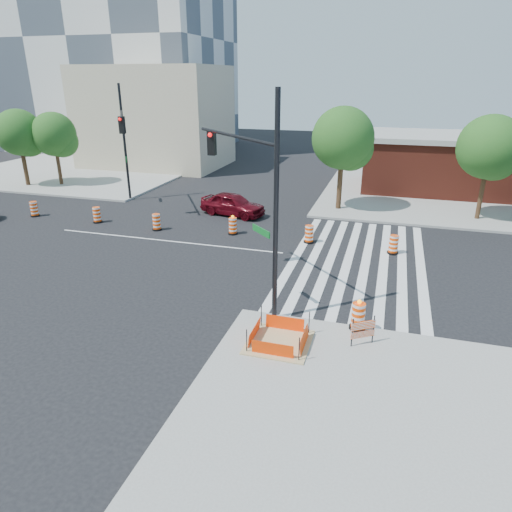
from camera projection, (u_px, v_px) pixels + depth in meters
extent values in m
plane|color=black|center=(166.00, 241.00, 26.58)|extent=(120.00, 120.00, 0.00)
cube|color=gray|center=(462.00, 191.00, 37.82)|extent=(22.00, 22.00, 0.15)
cube|color=gray|center=(89.00, 168.00, 47.38)|extent=(22.00, 22.00, 0.15)
cube|color=silver|center=(297.00, 254.00, 24.50)|extent=(0.45, 13.50, 0.01)
cube|color=silver|center=(314.00, 256.00, 24.27)|extent=(0.45, 13.50, 0.01)
cube|color=silver|center=(331.00, 258.00, 24.03)|extent=(0.45, 13.50, 0.01)
cube|color=silver|center=(348.00, 260.00, 23.79)|extent=(0.45, 13.50, 0.01)
cube|color=silver|center=(366.00, 262.00, 23.55)|extent=(0.45, 13.50, 0.01)
cube|color=silver|center=(384.00, 264.00, 23.31)|extent=(0.45, 13.50, 0.01)
cube|color=silver|center=(402.00, 266.00, 23.07)|extent=(0.45, 13.50, 0.01)
cube|color=silver|center=(421.00, 267.00, 22.83)|extent=(0.45, 13.50, 0.01)
cube|color=silver|center=(166.00, 241.00, 26.58)|extent=(14.00, 0.12, 0.01)
cube|color=tan|center=(279.00, 342.00, 16.10)|extent=(2.20, 2.20, 0.05)
cube|color=#F83904|center=(272.00, 350.00, 15.20)|extent=(1.44, 0.02, 0.55)
cube|color=#F83904|center=(285.00, 324.00, 16.81)|extent=(1.44, 0.02, 0.55)
cube|color=#F83904|center=(254.00, 332.00, 16.25)|extent=(0.02, 1.44, 0.55)
cube|color=#F83904|center=(304.00, 340.00, 15.77)|extent=(0.02, 1.44, 0.55)
cylinder|color=black|center=(247.00, 341.00, 15.38)|extent=(0.04, 0.04, 0.90)
cylinder|color=black|center=(299.00, 349.00, 14.90)|extent=(0.04, 0.04, 0.90)
cylinder|color=black|center=(261.00, 316.00, 16.98)|extent=(0.04, 0.04, 0.90)
cylinder|color=black|center=(309.00, 323.00, 16.51)|extent=(0.04, 0.04, 0.90)
cube|color=maroon|center=(466.00, 167.00, 37.08)|extent=(16.00, 8.00, 4.20)
cube|color=gray|center=(471.00, 138.00, 36.24)|extent=(16.50, 8.50, 0.40)
cube|color=#B8AC8C|center=(156.00, 117.00, 47.55)|extent=(14.00, 10.00, 10.00)
imported|color=#50060F|center=(233.00, 204.00, 31.25)|extent=(4.85, 2.81, 1.55)
cylinder|color=black|center=(276.00, 211.00, 16.48)|extent=(0.19, 0.19, 8.46)
cylinder|color=black|center=(235.00, 136.00, 18.19)|extent=(4.68, 4.46, 0.13)
cube|color=black|center=(212.00, 143.00, 20.17)|extent=(0.34, 0.30, 1.06)
sphere|color=#FF0C0C|center=(210.00, 135.00, 19.88)|extent=(0.19, 0.19, 0.19)
cube|color=#0C591E|center=(261.00, 231.00, 17.72)|extent=(0.95, 0.90, 0.26)
cylinder|color=black|center=(125.00, 143.00, 33.88)|extent=(0.19, 0.19, 8.35)
cylinder|color=black|center=(121.00, 114.00, 30.23)|extent=(3.42, 5.39, 0.13)
cube|color=black|center=(122.00, 125.00, 28.45)|extent=(0.33, 0.29, 1.04)
sphere|color=#FF0C0C|center=(120.00, 119.00, 28.16)|extent=(0.19, 0.19, 0.19)
cube|color=#0C591E|center=(126.00, 159.00, 33.33)|extent=(0.70, 1.09, 0.26)
cylinder|color=black|center=(357.00, 327.00, 16.99)|extent=(0.61, 0.61, 0.10)
cylinder|color=#FF4605|center=(358.00, 315.00, 16.80)|extent=(0.49, 0.49, 0.97)
sphere|color=#FF990C|center=(359.00, 302.00, 16.60)|extent=(0.16, 0.16, 0.16)
cube|color=#FF4605|center=(363.00, 326.00, 15.74)|extent=(0.79, 0.54, 0.30)
cube|color=#FF4605|center=(363.00, 334.00, 15.87)|extent=(0.79, 0.54, 0.24)
cylinder|color=black|center=(352.00, 333.00, 15.71)|extent=(0.04, 0.04, 1.07)
cylinder|color=black|center=(373.00, 329.00, 15.93)|extent=(0.04, 0.04, 1.07)
cylinder|color=#382314|center=(24.00, 163.00, 39.02)|extent=(0.35, 0.35, 4.07)
sphere|color=#164F1B|center=(19.00, 132.00, 38.08)|extent=(3.82, 3.82, 3.82)
sphere|color=#164F1B|center=(28.00, 140.00, 38.46)|extent=(2.80, 2.80, 2.80)
sphere|color=#164F1B|center=(13.00, 137.00, 38.14)|extent=(2.55, 2.55, 2.55)
cylinder|color=#382314|center=(58.00, 163.00, 39.35)|extent=(0.31, 0.31, 3.91)
sphere|color=#164F1B|center=(54.00, 134.00, 38.45)|extent=(3.66, 3.66, 3.66)
sphere|color=#164F1B|center=(62.00, 141.00, 38.80)|extent=(2.69, 2.69, 2.69)
sphere|color=#164F1B|center=(49.00, 139.00, 38.52)|extent=(2.44, 2.44, 2.44)
cylinder|color=#382314|center=(340.00, 179.00, 31.88)|extent=(0.36, 0.36, 4.49)
sphere|color=#164F1B|center=(343.00, 138.00, 30.85)|extent=(4.21, 4.21, 4.21)
sphere|color=#164F1B|center=(351.00, 148.00, 31.26)|extent=(3.09, 3.09, 3.09)
sphere|color=#164F1B|center=(335.00, 145.00, 30.92)|extent=(2.81, 2.81, 2.81)
cylinder|color=#382314|center=(482.00, 189.00, 29.55)|extent=(0.29, 0.29, 4.27)
sphere|color=#164F1B|center=(490.00, 147.00, 28.57)|extent=(4.01, 4.01, 4.01)
sphere|color=#164F1B|center=(495.00, 157.00, 28.94)|extent=(2.94, 2.94, 2.94)
sphere|color=#164F1B|center=(483.00, 154.00, 28.66)|extent=(2.67, 2.67, 2.67)
cylinder|color=black|center=(35.00, 216.00, 31.24)|extent=(0.60, 0.60, 0.10)
cylinder|color=#FF4605|center=(34.00, 208.00, 31.06)|extent=(0.48, 0.48, 0.95)
cylinder|color=black|center=(98.00, 222.00, 29.91)|extent=(0.60, 0.60, 0.10)
cylinder|color=#FF4605|center=(97.00, 214.00, 29.72)|extent=(0.48, 0.48, 0.95)
cylinder|color=black|center=(157.00, 229.00, 28.44)|extent=(0.60, 0.60, 0.10)
cylinder|color=#FF4605|center=(157.00, 222.00, 28.25)|extent=(0.48, 0.48, 0.95)
cylinder|color=black|center=(233.00, 233.00, 27.70)|extent=(0.60, 0.60, 0.10)
cylinder|color=#FF4605|center=(233.00, 225.00, 27.52)|extent=(0.48, 0.48, 0.95)
sphere|color=#FF990C|center=(233.00, 217.00, 27.32)|extent=(0.16, 0.16, 0.16)
cylinder|color=black|center=(309.00, 242.00, 26.27)|extent=(0.60, 0.60, 0.10)
cylinder|color=#FF4605|center=(309.00, 234.00, 26.09)|extent=(0.48, 0.48, 0.95)
cylinder|color=black|center=(392.00, 253.00, 24.64)|extent=(0.60, 0.60, 0.10)
cylinder|color=#FF4605|center=(394.00, 244.00, 24.46)|extent=(0.48, 0.48, 0.95)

